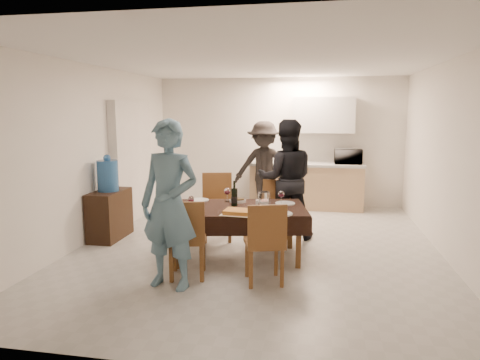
% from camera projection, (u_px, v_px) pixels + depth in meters
% --- Properties ---
extents(floor, '(5.00, 6.00, 0.02)m').
position_uv_depth(floor, '(258.00, 247.00, 6.13)').
color(floor, '#ACACA7').
rests_on(floor, ground).
extents(ceiling, '(5.00, 6.00, 0.02)m').
position_uv_depth(ceiling, '(259.00, 60.00, 5.71)').
color(ceiling, white).
rests_on(ceiling, wall_back).
extents(wall_back, '(5.00, 0.02, 2.60)m').
position_uv_depth(wall_back, '(278.00, 142.00, 8.83)').
color(wall_back, white).
rests_on(wall_back, floor).
extents(wall_front, '(5.00, 0.02, 2.60)m').
position_uv_depth(wall_front, '(199.00, 201.00, 3.01)').
color(wall_front, white).
rests_on(wall_front, floor).
extents(wall_left, '(0.02, 6.00, 2.60)m').
position_uv_depth(wall_left, '(92.00, 154.00, 6.37)').
color(wall_left, white).
rests_on(wall_left, floor).
extents(wall_right, '(0.02, 6.00, 2.60)m').
position_uv_depth(wall_right, '(451.00, 160.00, 5.48)').
color(wall_right, white).
rests_on(wall_right, floor).
extents(stub_partition, '(0.15, 1.40, 2.10)m').
position_uv_depth(stub_partition, '(132.00, 161.00, 7.56)').
color(stub_partition, silver).
rests_on(stub_partition, floor).
extents(kitchen_base_cabinet, '(2.20, 0.60, 0.86)m').
position_uv_depth(kitchen_base_cabinet, '(306.00, 187.00, 8.56)').
color(kitchen_base_cabinet, tan).
rests_on(kitchen_base_cabinet, floor).
extents(kitchen_worktop, '(2.24, 0.64, 0.05)m').
position_uv_depth(kitchen_worktop, '(307.00, 164.00, 8.48)').
color(kitchen_worktop, '#B4B5AF').
rests_on(kitchen_worktop, kitchen_base_cabinet).
extents(upper_cabinet, '(1.20, 0.34, 0.70)m').
position_uv_depth(upper_cabinet, '(323.00, 115.00, 8.41)').
color(upper_cabinet, silver).
rests_on(upper_cabinet, wall_back).
extents(dining_table, '(1.93, 1.35, 0.69)m').
position_uv_depth(dining_table, '(237.00, 209.00, 5.58)').
color(dining_table, black).
rests_on(dining_table, floor).
extents(chair_near_left, '(0.51, 0.51, 0.51)m').
position_uv_depth(chair_near_left, '(185.00, 231.00, 4.86)').
color(chair_near_left, brown).
rests_on(chair_near_left, floor).
extents(chair_near_right, '(0.53, 0.54, 0.51)m').
position_uv_depth(chair_near_right, '(263.00, 235.00, 4.70)').
color(chair_near_right, brown).
rests_on(chair_near_right, floor).
extents(chair_far_left, '(0.54, 0.55, 0.54)m').
position_uv_depth(chair_far_left, '(216.00, 201.00, 6.31)').
color(chair_far_left, brown).
rests_on(chair_far_left, floor).
extents(chair_far_right, '(0.47, 0.47, 0.50)m').
position_uv_depth(chair_far_right, '(277.00, 207.00, 6.16)').
color(chair_far_right, brown).
rests_on(chair_far_right, floor).
extents(console, '(0.40, 0.79, 0.73)m').
position_uv_depth(console, '(110.00, 215.00, 6.50)').
color(console, black).
rests_on(console, floor).
extents(water_jug, '(0.31, 0.31, 0.47)m').
position_uv_depth(water_jug, '(108.00, 176.00, 6.41)').
color(water_jug, '#316BAF').
rests_on(water_jug, console).
extents(wine_bottle, '(0.08, 0.08, 0.34)m').
position_uv_depth(wine_bottle, '(234.00, 193.00, 5.61)').
color(wine_bottle, black).
rests_on(wine_bottle, dining_table).
extents(water_pitcher, '(0.14, 0.14, 0.22)m').
position_uv_depth(water_pitcher, '(264.00, 200.00, 5.45)').
color(water_pitcher, white).
rests_on(water_pitcher, dining_table).
extents(savoury_tart, '(0.45, 0.35, 0.05)m').
position_uv_depth(savoury_tart, '(240.00, 212.00, 5.19)').
color(savoury_tart, gold).
rests_on(savoury_tart, dining_table).
extents(salad_bowl, '(0.17, 0.17, 0.07)m').
position_uv_depth(salad_bowl, '(262.00, 202.00, 5.69)').
color(salad_bowl, silver).
rests_on(salad_bowl, dining_table).
extents(mushroom_dish, '(0.21, 0.21, 0.04)m').
position_uv_depth(mushroom_dish, '(238.00, 201.00, 5.86)').
color(mushroom_dish, silver).
rests_on(mushroom_dish, dining_table).
extents(wine_glass_a, '(0.08, 0.08, 0.18)m').
position_uv_depth(wine_glass_a, '(191.00, 203.00, 5.42)').
color(wine_glass_a, white).
rests_on(wine_glass_a, dining_table).
extents(wine_glass_b, '(0.09, 0.09, 0.19)m').
position_uv_depth(wine_glass_b, '(281.00, 198.00, 5.71)').
color(wine_glass_b, white).
rests_on(wine_glass_b, dining_table).
extents(wine_glass_c, '(0.09, 0.09, 0.20)m').
position_uv_depth(wine_glass_c, '(227.00, 195.00, 5.89)').
color(wine_glass_c, white).
rests_on(wine_glass_c, dining_table).
extents(plate_near_left, '(0.24, 0.24, 0.01)m').
position_uv_depth(plate_near_left, '(186.00, 210.00, 5.39)').
color(plate_near_left, silver).
rests_on(plate_near_left, dining_table).
extents(plate_near_right, '(0.27, 0.27, 0.02)m').
position_uv_depth(plate_near_right, '(281.00, 214.00, 5.18)').
color(plate_near_right, silver).
rests_on(plate_near_right, dining_table).
extents(plate_far_left, '(0.27, 0.27, 0.02)m').
position_uv_depth(plate_far_left, '(199.00, 200.00, 5.98)').
color(plate_far_left, silver).
rests_on(plate_far_left, dining_table).
extents(plate_far_right, '(0.27, 0.27, 0.02)m').
position_uv_depth(plate_far_right, '(285.00, 203.00, 5.76)').
color(plate_far_right, silver).
rests_on(plate_far_right, dining_table).
extents(microwave, '(0.52, 0.35, 0.29)m').
position_uv_depth(microwave, '(348.00, 156.00, 8.31)').
color(microwave, silver).
rests_on(microwave, kitchen_worktop).
extents(person_near, '(0.74, 0.56, 1.85)m').
position_uv_depth(person_near, '(169.00, 205.00, 4.62)').
color(person_near, '#59829B').
rests_on(person_near, floor).
extents(person_far, '(0.97, 0.80, 1.81)m').
position_uv_depth(person_far, '(286.00, 179.00, 6.47)').
color(person_far, black).
rests_on(person_far, floor).
extents(person_kitchen, '(1.12, 0.64, 1.74)m').
position_uv_depth(person_kitchen, '(264.00, 167.00, 8.19)').
color(person_kitchen, black).
rests_on(person_kitchen, floor).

